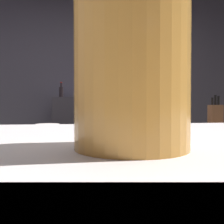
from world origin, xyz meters
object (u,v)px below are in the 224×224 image
object	(u,v)px
knife_block	(215,116)
pint_glass_far	(131,43)
chefs_knife	(172,130)
bottle_hot_sauce	(104,93)
mixing_bowl	(47,127)
bottle_soy	(118,92)
bottle_vinegar	(61,92)
bartender	(153,120)

from	to	relation	value
knife_block	pint_glass_far	world-z (taller)	pint_glass_far
chefs_knife	bottle_hot_sauce	bearing A→B (deg)	94.14
pint_glass_far	bottle_hot_sauce	bearing A→B (deg)	84.86
knife_block	mixing_bowl	size ratio (longest dim) A/B	1.54
chefs_knife	bottle_hot_sauce	xyz separation A→B (m)	(-0.42, 1.30, 0.36)
chefs_knife	bottle_soy	bearing A→B (deg)	87.82
chefs_knife	pint_glass_far	xyz separation A→B (m)	(-0.69, -1.74, 0.23)
knife_block	pint_glass_far	size ratio (longest dim) A/B	1.88
knife_block	bottle_vinegar	world-z (taller)	bottle_vinegar
pint_glass_far	bottle_soy	distance (m)	3.00
pint_glass_far	chefs_knife	bearing A→B (deg)	68.24
knife_block	bottle_vinegar	bearing A→B (deg)	138.47
mixing_bowl	pint_glass_far	xyz separation A→B (m)	(0.28, -1.84, 0.21)
knife_block	bottle_soy	world-z (taller)	bottle_soy
bottle_hot_sauce	bottle_soy	world-z (taller)	bottle_soy
knife_block	bottle_hot_sauce	bearing A→B (deg)	124.13
knife_block	bartender	bearing A→B (deg)	-144.72
pint_glass_far	bottle_soy	xyz separation A→B (m)	(0.44, 2.96, 0.14)
pint_glass_far	bottle_hot_sauce	world-z (taller)	bottle_hot_sauce
chefs_knife	pint_glass_far	world-z (taller)	pint_glass_far
mixing_bowl	chefs_knife	xyz separation A→B (m)	(0.98, -0.10, -0.02)
knife_block	chefs_knife	size ratio (longest dim) A/B	1.18
bottle_hot_sauce	bottle_vinegar	xyz separation A→B (m)	(-0.53, -0.02, 0.01)
bartender	bottle_vinegar	distance (m)	1.84
pint_glass_far	bottle_hot_sauce	xyz separation A→B (m)	(0.27, 3.04, 0.14)
bottle_hot_sauce	bottle_soy	bearing A→B (deg)	-24.44
chefs_knife	bottle_soy	size ratio (longest dim) A/B	1.24
knife_block	bottle_vinegar	xyz separation A→B (m)	(-1.36, 1.20, 0.27)
bartender	bottle_hot_sauce	size ratio (longest dim) A/B	9.72
knife_block	bottle_vinegar	distance (m)	1.84
chefs_knife	knife_block	bearing A→B (deg)	-2.52
bottle_soy	bottle_hot_sauce	bearing A→B (deg)	155.56
knife_block	pint_glass_far	distance (m)	2.13
bartender	bottle_hot_sauce	world-z (taller)	bartender
bartender	chefs_knife	distance (m)	0.50
mixing_bowl	knife_block	bearing A→B (deg)	-0.97
bottle_soy	chefs_knife	bearing A→B (deg)	-78.44
bartender	pint_glass_far	world-z (taller)	bartender
mixing_bowl	bottle_vinegar	xyz separation A→B (m)	(0.03, 1.18, 0.35)
bottle_hot_sauce	pint_glass_far	bearing A→B (deg)	-95.14
bottle_vinegar	bottle_soy	bearing A→B (deg)	-4.90
mixing_bowl	chefs_knife	bearing A→B (deg)	-6.09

